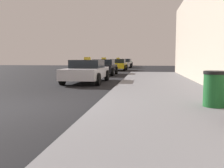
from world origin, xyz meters
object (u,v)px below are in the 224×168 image
car_black (103,67)px  car_white (125,63)px  car_yellow (118,65)px  car_green (127,62)px  car_silver (87,71)px  trash_bin (215,89)px

car_black → car_white: (0.42, 15.77, -0.00)m
car_yellow → car_green: 16.73m
car_yellow → car_white: size_ratio=1.01×
car_black → car_yellow: 7.69m
car_silver → car_black: size_ratio=1.08×
trash_bin → car_white: bearing=99.2°
car_silver → car_white: 22.31m
car_white → car_green: bearing=-87.5°
car_black → car_yellow: bearing=-92.4°
car_silver → car_black: (-0.17, 6.54, -0.00)m
trash_bin → car_green: size_ratio=0.21×
trash_bin → car_black: car_black is taller
car_yellow → car_black: bearing=87.6°
car_silver → car_black: 6.54m
trash_bin → car_green: (-5.16, 38.10, 0.04)m
car_silver → car_yellow: (0.15, 14.22, -0.00)m
car_silver → car_black: same height
car_black → car_yellow: size_ratio=1.01×
car_silver → car_green: size_ratio=1.05×
car_black → car_white: size_ratio=1.02×
car_silver → car_green: 30.95m
trash_bin → car_silver: car_silver is taller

